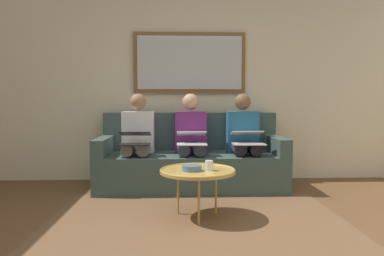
{
  "coord_description": "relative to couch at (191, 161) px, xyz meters",
  "views": [
    {
      "loc": [
        0.15,
        2.28,
        1.03
      ],
      "look_at": [
        0.0,
        -1.7,
        0.75
      ],
      "focal_mm": 33.85,
      "sensor_mm": 36.0,
      "label": 1
    }
  ],
  "objects": [
    {
      "name": "cup",
      "position": [
        -0.12,
        1.25,
        0.17
      ],
      "size": [
        0.07,
        0.07,
        0.09
      ],
      "primitive_type": "cylinder",
      "color": "silver",
      "rests_on": "coffee_table"
    },
    {
      "name": "bowl",
      "position": [
        0.03,
        1.26,
        0.15
      ],
      "size": [
        0.17,
        0.17,
        0.05
      ],
      "primitive_type": "cylinder",
      "color": "slate",
      "rests_on": "coffee_table"
    },
    {
      "name": "person_left",
      "position": [
        -0.64,
        0.07,
        0.3
      ],
      "size": [
        0.38,
        0.58,
        1.14
      ],
      "color": "#235B84",
      "rests_on": "couch"
    },
    {
      "name": "laptop_white",
      "position": [
        0.0,
        0.31,
        0.32
      ],
      "size": [
        0.33,
        0.35,
        0.15
      ],
      "color": "white"
    },
    {
      "name": "couch",
      "position": [
        0.0,
        0.0,
        0.0
      ],
      "size": [
        2.2,
        0.9,
        0.9
      ],
      "color": "#384C47",
      "rests_on": "ground_plane"
    },
    {
      "name": "person_right",
      "position": [
        0.64,
        0.07,
        0.3
      ],
      "size": [
        0.38,
        0.58,
        1.14
      ],
      "color": "silver",
      "rests_on": "couch"
    },
    {
      "name": "framed_mirror",
      "position": [
        0.0,
        -0.39,
        1.24
      ],
      "size": [
        1.46,
        0.05,
        0.79
      ],
      "color": "brown"
    },
    {
      "name": "laptop_silver",
      "position": [
        -0.64,
        0.31,
        0.32
      ],
      "size": [
        0.36,
        0.36,
        0.15
      ],
      "color": "silver"
    },
    {
      "name": "wall_rear",
      "position": [
        0.0,
        -0.48,
        0.99
      ],
      "size": [
        6.0,
        0.12,
        2.6
      ],
      "primitive_type": "cube",
      "color": "beige",
      "rests_on": "ground_plane"
    },
    {
      "name": "laptop_black",
      "position": [
        0.64,
        0.32,
        0.32
      ],
      "size": [
        0.35,
        0.34,
        0.14
      ],
      "color": "black"
    },
    {
      "name": "person_middle",
      "position": [
        0.0,
        0.07,
        0.3
      ],
      "size": [
        0.38,
        0.58,
        1.14
      ],
      "color": "#66236B",
      "rests_on": "couch"
    },
    {
      "name": "area_rug",
      "position": [
        0.0,
        1.27,
        -0.31
      ],
      "size": [
        2.6,
        1.8,
        0.01
      ],
      "primitive_type": "cube",
      "color": "brown",
      "rests_on": "ground_plane"
    },
    {
      "name": "coffee_table",
      "position": [
        -0.02,
        1.22,
        0.11
      ],
      "size": [
        0.67,
        0.67,
        0.44
      ],
      "color": "tan",
      "rests_on": "ground_plane"
    }
  ]
}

